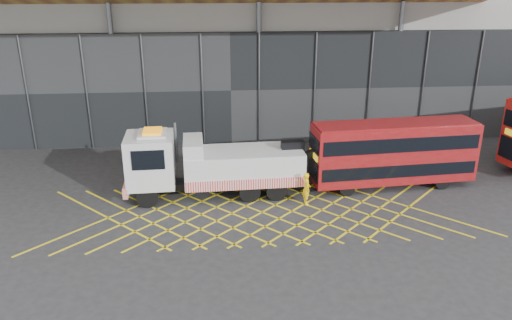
{
  "coord_description": "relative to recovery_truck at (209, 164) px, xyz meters",
  "views": [
    {
      "loc": [
        0.98,
        -23.55,
        11.95
      ],
      "look_at": [
        3.0,
        1.5,
        2.4
      ],
      "focal_mm": 35.0,
      "sensor_mm": 36.0,
      "label": 1
    }
  ],
  "objects": [
    {
      "name": "bus_towed",
      "position": [
        10.67,
        0.48,
        0.29
      ],
      "size": [
        9.71,
        3.01,
        3.89
      ],
      "rotation": [
        0.0,
        0.0,
        0.08
      ],
      "color": "maroon",
      "rests_on": "ground_plane"
    },
    {
      "name": "recovery_truck",
      "position": [
        0.0,
        0.0,
        0.0
      ],
      "size": [
        11.64,
        3.16,
        4.05
      ],
      "rotation": [
        0.0,
        0.0,
        0.04
      ],
      "color": "black",
      "rests_on": "ground_plane"
    },
    {
      "name": "construction_building",
      "position": [
        1.48,
        15.97,
        7.11
      ],
      "size": [
        55.0,
        23.97,
        18.0
      ],
      "color": "gray",
      "rests_on": "ground_plane"
    },
    {
      "name": "road_markings",
      "position": [
        2.76,
        -2.43,
        -1.87
      ],
      "size": [
        23.16,
        7.16,
        0.01
      ],
      "color": "yellow",
      "rests_on": "ground_plane"
    },
    {
      "name": "worker",
      "position": [
        5.27,
        -1.54,
        -0.97
      ],
      "size": [
        0.46,
        0.67,
        1.8
      ],
      "primitive_type": "imported",
      "rotation": [
        0.0,
        0.0,
        1.61
      ],
      "color": "yellow",
      "rests_on": "ground_plane"
    },
    {
      "name": "ground_plane",
      "position": [
        -0.44,
        -2.43,
        -1.87
      ],
      "size": [
        120.0,
        120.0,
        0.0
      ],
      "primitive_type": "plane",
      "color": "#272729"
    }
  ]
}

